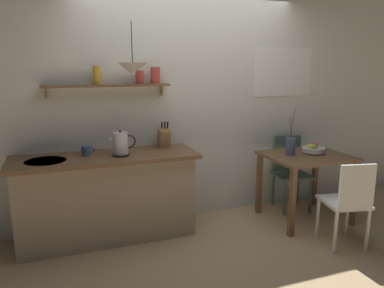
{
  "coord_description": "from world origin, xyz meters",
  "views": [
    {
      "loc": [
        -1.42,
        -3.37,
        1.78
      ],
      "look_at": [
        -0.1,
        0.25,
        0.95
      ],
      "focal_mm": 34.77,
      "sensor_mm": 36.0,
      "label": 1
    }
  ],
  "objects_px": {
    "pendant_lamp": "(133,69)",
    "electric_kettle": "(121,144)",
    "dining_table": "(306,166)",
    "dining_chair_far": "(290,168)",
    "coffee_mug_by_sink": "(86,151)",
    "twig_vase": "(291,146)",
    "dining_chair_near": "(348,200)",
    "fruit_bowl": "(314,149)",
    "knife_block": "(164,137)"
  },
  "relations": [
    {
      "from": "dining_table",
      "to": "electric_kettle",
      "type": "relative_size",
      "value": 3.44
    },
    {
      "from": "knife_block",
      "to": "coffee_mug_by_sink",
      "type": "relative_size",
      "value": 2.3
    },
    {
      "from": "electric_kettle",
      "to": "coffee_mug_by_sink",
      "type": "bearing_deg",
      "value": 160.48
    },
    {
      "from": "electric_kettle",
      "to": "coffee_mug_by_sink",
      "type": "height_order",
      "value": "electric_kettle"
    },
    {
      "from": "twig_vase",
      "to": "knife_block",
      "type": "xyz_separation_m",
      "value": [
        -1.38,
        0.37,
        0.13
      ]
    },
    {
      "from": "dining_chair_far",
      "to": "pendant_lamp",
      "type": "height_order",
      "value": "pendant_lamp"
    },
    {
      "from": "knife_block",
      "to": "fruit_bowl",
      "type": "bearing_deg",
      "value": -13.05
    },
    {
      "from": "electric_kettle",
      "to": "pendant_lamp",
      "type": "distance_m",
      "value": 0.75
    },
    {
      "from": "dining_chair_near",
      "to": "electric_kettle",
      "type": "relative_size",
      "value": 3.33
    },
    {
      "from": "dining_chair_far",
      "to": "dining_chair_near",
      "type": "bearing_deg",
      "value": -95.11
    },
    {
      "from": "dining_table",
      "to": "dining_chair_far",
      "type": "xyz_separation_m",
      "value": [
        0.06,
        0.39,
        -0.14
      ]
    },
    {
      "from": "dining_chair_far",
      "to": "electric_kettle",
      "type": "distance_m",
      "value": 2.18
    },
    {
      "from": "dining_chair_far",
      "to": "twig_vase",
      "type": "relative_size",
      "value": 1.7
    },
    {
      "from": "pendant_lamp",
      "to": "electric_kettle",
      "type": "bearing_deg",
      "value": -172.27
    },
    {
      "from": "knife_block",
      "to": "pendant_lamp",
      "type": "relative_size",
      "value": 0.58
    },
    {
      "from": "dining_table",
      "to": "twig_vase",
      "type": "bearing_deg",
      "value": 158.73
    },
    {
      "from": "dining_table",
      "to": "pendant_lamp",
      "type": "xyz_separation_m",
      "value": [
        -1.92,
        0.23,
        1.1
      ]
    },
    {
      "from": "dining_chair_far",
      "to": "electric_kettle",
      "type": "bearing_deg",
      "value": -175.3
    },
    {
      "from": "dining_chair_near",
      "to": "coffee_mug_by_sink",
      "type": "relative_size",
      "value": 7.04
    },
    {
      "from": "twig_vase",
      "to": "knife_block",
      "type": "height_order",
      "value": "twig_vase"
    },
    {
      "from": "dining_table",
      "to": "dining_chair_far",
      "type": "relative_size",
      "value": 1.01
    },
    {
      "from": "dining_chair_far",
      "to": "coffee_mug_by_sink",
      "type": "xyz_separation_m",
      "value": [
        -2.45,
        -0.06,
        0.44
      ]
    },
    {
      "from": "dining_chair_far",
      "to": "fruit_bowl",
      "type": "xyz_separation_m",
      "value": [
        0.07,
        -0.34,
        0.32
      ]
    },
    {
      "from": "dining_table",
      "to": "pendant_lamp",
      "type": "height_order",
      "value": "pendant_lamp"
    },
    {
      "from": "fruit_bowl",
      "to": "pendant_lamp",
      "type": "bearing_deg",
      "value": 174.84
    },
    {
      "from": "dining_table",
      "to": "dining_chair_near",
      "type": "height_order",
      "value": "dining_chair_near"
    },
    {
      "from": "fruit_bowl",
      "to": "dining_chair_near",
      "type": "bearing_deg",
      "value": -102.16
    },
    {
      "from": "fruit_bowl",
      "to": "knife_block",
      "type": "height_order",
      "value": "knife_block"
    },
    {
      "from": "twig_vase",
      "to": "dining_table",
      "type": "bearing_deg",
      "value": -21.27
    },
    {
      "from": "dining_chair_near",
      "to": "pendant_lamp",
      "type": "relative_size",
      "value": 1.77
    },
    {
      "from": "twig_vase",
      "to": "electric_kettle",
      "type": "height_order",
      "value": "twig_vase"
    },
    {
      "from": "fruit_bowl",
      "to": "electric_kettle",
      "type": "distance_m",
      "value": 2.2
    },
    {
      "from": "dining_table",
      "to": "electric_kettle",
      "type": "xyz_separation_m",
      "value": [
        -2.06,
        0.21,
        0.36
      ]
    },
    {
      "from": "twig_vase",
      "to": "electric_kettle",
      "type": "distance_m",
      "value": 1.89
    },
    {
      "from": "knife_block",
      "to": "coffee_mug_by_sink",
      "type": "xyz_separation_m",
      "value": [
        -0.83,
        -0.11,
        -0.06
      ]
    },
    {
      "from": "dining_table",
      "to": "fruit_bowl",
      "type": "bearing_deg",
      "value": 21.04
    },
    {
      "from": "twig_vase",
      "to": "coffee_mug_by_sink",
      "type": "distance_m",
      "value": 2.23
    },
    {
      "from": "dining_chair_near",
      "to": "fruit_bowl",
      "type": "height_order",
      "value": "fruit_bowl"
    },
    {
      "from": "dining_chair_near",
      "to": "dining_chair_far",
      "type": "height_order",
      "value": "dining_chair_far"
    },
    {
      "from": "electric_kettle",
      "to": "dining_chair_near",
      "type": "bearing_deg",
      "value": -24.94
    },
    {
      "from": "dining_chair_far",
      "to": "electric_kettle",
      "type": "xyz_separation_m",
      "value": [
        -2.12,
        -0.17,
        0.5
      ]
    },
    {
      "from": "dining_table",
      "to": "electric_kettle",
      "type": "height_order",
      "value": "electric_kettle"
    },
    {
      "from": "knife_block",
      "to": "dining_table",
      "type": "bearing_deg",
      "value": -15.7
    },
    {
      "from": "knife_block",
      "to": "dining_chair_far",
      "type": "bearing_deg",
      "value": -1.8
    },
    {
      "from": "pendant_lamp",
      "to": "coffee_mug_by_sink",
      "type": "bearing_deg",
      "value": 168.46
    },
    {
      "from": "pendant_lamp",
      "to": "knife_block",
      "type": "bearing_deg",
      "value": 29.72
    },
    {
      "from": "pendant_lamp",
      "to": "twig_vase",
      "type": "bearing_deg",
      "value": -5.36
    },
    {
      "from": "dining_table",
      "to": "dining_chair_far",
      "type": "height_order",
      "value": "dining_chair_far"
    },
    {
      "from": "electric_kettle",
      "to": "knife_block",
      "type": "height_order",
      "value": "knife_block"
    },
    {
      "from": "dining_chair_far",
      "to": "twig_vase",
      "type": "xyz_separation_m",
      "value": [
        -0.23,
        -0.32,
        0.37
      ]
    }
  ]
}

